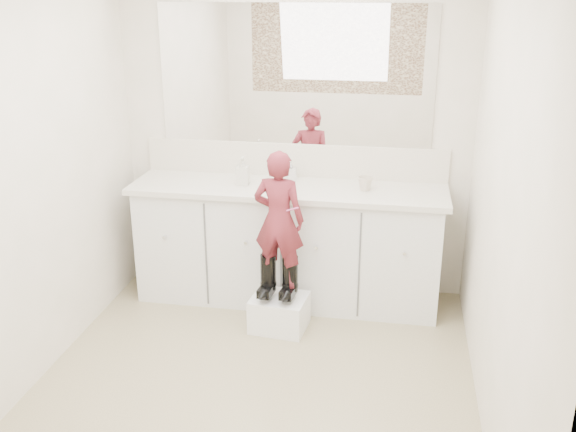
# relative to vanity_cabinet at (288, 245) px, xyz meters

# --- Properties ---
(floor) EXTENTS (3.00, 3.00, 0.00)m
(floor) POSITION_rel_vanity_cabinet_xyz_m (0.00, -1.23, -0.42)
(floor) COLOR #817655
(floor) RESTS_ON ground
(wall_back) EXTENTS (2.60, 0.00, 2.60)m
(wall_back) POSITION_rel_vanity_cabinet_xyz_m (0.00, 0.27, 0.77)
(wall_back) COLOR beige
(wall_back) RESTS_ON floor
(wall_front) EXTENTS (2.60, 0.00, 2.60)m
(wall_front) POSITION_rel_vanity_cabinet_xyz_m (0.00, -2.73, 0.77)
(wall_front) COLOR beige
(wall_front) RESTS_ON floor
(wall_left) EXTENTS (0.00, 3.00, 3.00)m
(wall_left) POSITION_rel_vanity_cabinet_xyz_m (-1.30, -1.23, 0.78)
(wall_left) COLOR beige
(wall_left) RESTS_ON floor
(wall_right) EXTENTS (0.00, 3.00, 3.00)m
(wall_right) POSITION_rel_vanity_cabinet_xyz_m (1.30, -1.23, 0.78)
(wall_right) COLOR beige
(wall_right) RESTS_ON floor
(vanity_cabinet) EXTENTS (2.20, 0.55, 0.85)m
(vanity_cabinet) POSITION_rel_vanity_cabinet_xyz_m (0.00, 0.00, 0.00)
(vanity_cabinet) COLOR silver
(vanity_cabinet) RESTS_ON floor
(countertop) EXTENTS (2.28, 0.58, 0.04)m
(countertop) POSITION_rel_vanity_cabinet_xyz_m (0.00, -0.01, 0.45)
(countertop) COLOR beige
(countertop) RESTS_ON vanity_cabinet
(backsplash) EXTENTS (2.28, 0.03, 0.25)m
(backsplash) POSITION_rel_vanity_cabinet_xyz_m (0.00, 0.26, 0.59)
(backsplash) COLOR beige
(backsplash) RESTS_ON countertop
(mirror) EXTENTS (2.00, 0.02, 1.00)m
(mirror) POSITION_rel_vanity_cabinet_xyz_m (0.00, 0.26, 1.22)
(mirror) COLOR white
(mirror) RESTS_ON wall_back
(dot_panel) EXTENTS (2.00, 0.01, 1.20)m
(dot_panel) POSITION_rel_vanity_cabinet_xyz_m (0.00, -2.71, 1.22)
(dot_panel) COLOR #472819
(dot_panel) RESTS_ON wall_front
(faucet) EXTENTS (0.08, 0.08, 0.10)m
(faucet) POSITION_rel_vanity_cabinet_xyz_m (0.00, 0.15, 0.52)
(faucet) COLOR silver
(faucet) RESTS_ON countertop
(cup) EXTENTS (0.13, 0.13, 0.10)m
(cup) POSITION_rel_vanity_cabinet_xyz_m (0.55, -0.01, 0.51)
(cup) COLOR beige
(cup) RESTS_ON countertop
(soap_bottle) EXTENTS (0.09, 0.10, 0.20)m
(soap_bottle) POSITION_rel_vanity_cabinet_xyz_m (-0.33, -0.02, 0.57)
(soap_bottle) COLOR beige
(soap_bottle) RESTS_ON countertop
(step_stool) EXTENTS (0.40, 0.35, 0.24)m
(step_stool) POSITION_rel_vanity_cabinet_xyz_m (0.02, -0.48, -0.31)
(step_stool) COLOR white
(step_stool) RESTS_ON floor
(boot_left) EXTENTS (0.14, 0.22, 0.31)m
(boot_left) POSITION_rel_vanity_cabinet_xyz_m (-0.05, -0.48, -0.03)
(boot_left) COLOR black
(boot_left) RESTS_ON step_stool
(boot_right) EXTENTS (0.14, 0.22, 0.31)m
(boot_right) POSITION_rel_vanity_cabinet_xyz_m (0.10, -0.48, -0.03)
(boot_right) COLOR black
(boot_right) RESTS_ON step_stool
(toddler) EXTENTS (0.36, 0.26, 0.93)m
(toddler) POSITION_rel_vanity_cabinet_xyz_m (0.02, -0.48, 0.38)
(toddler) COLOR #B03642
(toddler) RESTS_ON step_stool
(toothbrush) EXTENTS (0.14, 0.03, 0.06)m
(toothbrush) POSITION_rel_vanity_cabinet_xyz_m (0.09, -0.51, 0.46)
(toothbrush) COLOR #D1518E
(toothbrush) RESTS_ON toddler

